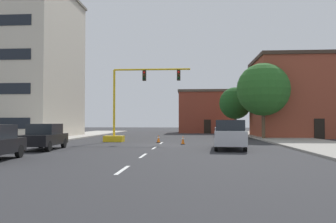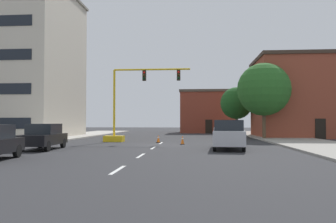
{
  "view_description": "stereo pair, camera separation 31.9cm",
  "coord_description": "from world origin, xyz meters",
  "px_view_note": "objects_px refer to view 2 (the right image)",
  "views": [
    {
      "loc": [
        2.71,
        -27.02,
        1.89
      ],
      "look_at": [
        0.44,
        4.58,
        2.83
      ],
      "focal_mm": 36.04,
      "sensor_mm": 36.0,
      "label": 1
    },
    {
      "loc": [
        3.03,
        -26.99,
        1.89
      ],
      "look_at": [
        0.44,
        4.58,
        2.83
      ],
      "focal_mm": 36.04,
      "sensor_mm": 36.0,
      "label": 2
    }
  ],
  "objects_px": {
    "tree_right_far": "(236,103)",
    "tree_right_mid": "(264,89)",
    "pickup_truck_silver": "(228,135)",
    "traffic_cone_roadside_a": "(182,140)",
    "traffic_signal_gantry": "(124,118)",
    "traffic_cone_roadside_b": "(158,139)",
    "sedan_black_near_left": "(44,136)"
  },
  "relations": [
    {
      "from": "traffic_signal_gantry",
      "to": "sedan_black_near_left",
      "type": "height_order",
      "value": "traffic_signal_gantry"
    },
    {
      "from": "tree_right_far",
      "to": "traffic_cone_roadside_a",
      "type": "height_order",
      "value": "tree_right_far"
    },
    {
      "from": "traffic_signal_gantry",
      "to": "traffic_cone_roadside_b",
      "type": "relative_size",
      "value": 11.25
    },
    {
      "from": "sedan_black_near_left",
      "to": "traffic_signal_gantry",
      "type": "bearing_deg",
      "value": 68.5
    },
    {
      "from": "sedan_black_near_left",
      "to": "tree_right_mid",
      "type": "bearing_deg",
      "value": 38.97
    },
    {
      "from": "tree_right_far",
      "to": "tree_right_mid",
      "type": "xyz_separation_m",
      "value": [
        1.69,
        -9.69,
        0.92
      ]
    },
    {
      "from": "pickup_truck_silver",
      "to": "sedan_black_near_left",
      "type": "xyz_separation_m",
      "value": [
        -12.45,
        -1.27,
        -0.09
      ]
    },
    {
      "from": "traffic_signal_gantry",
      "to": "sedan_black_near_left",
      "type": "distance_m",
      "value": 9.84
    },
    {
      "from": "tree_right_mid",
      "to": "sedan_black_near_left",
      "type": "relative_size",
      "value": 1.75
    },
    {
      "from": "pickup_truck_silver",
      "to": "traffic_cone_roadside_b",
      "type": "xyz_separation_m",
      "value": [
        -5.56,
        6.75,
        -0.62
      ]
    },
    {
      "from": "pickup_truck_silver",
      "to": "traffic_signal_gantry",
      "type": "bearing_deg",
      "value": 138.65
    },
    {
      "from": "pickup_truck_silver",
      "to": "traffic_cone_roadside_a",
      "type": "bearing_deg",
      "value": 125.99
    },
    {
      "from": "traffic_signal_gantry",
      "to": "traffic_cone_roadside_a",
      "type": "bearing_deg",
      "value": -30.3
    },
    {
      "from": "tree_right_far",
      "to": "traffic_cone_roadside_b",
      "type": "xyz_separation_m",
      "value": [
        -8.8,
        -15.73,
        -3.99
      ]
    },
    {
      "from": "traffic_signal_gantry",
      "to": "pickup_truck_silver",
      "type": "bearing_deg",
      "value": -41.35
    },
    {
      "from": "sedan_black_near_left",
      "to": "traffic_cone_roadside_a",
      "type": "bearing_deg",
      "value": 32.52
    },
    {
      "from": "traffic_cone_roadside_a",
      "to": "tree_right_mid",
      "type": "bearing_deg",
      "value": 44.97
    },
    {
      "from": "sedan_black_near_left",
      "to": "traffic_cone_roadside_a",
      "type": "relative_size",
      "value": 6.24
    },
    {
      "from": "tree_right_far",
      "to": "tree_right_mid",
      "type": "bearing_deg",
      "value": -80.09
    },
    {
      "from": "traffic_signal_gantry",
      "to": "traffic_cone_roadside_b",
      "type": "bearing_deg",
      "value": -17.73
    },
    {
      "from": "traffic_signal_gantry",
      "to": "tree_right_far",
      "type": "height_order",
      "value": "traffic_signal_gantry"
    },
    {
      "from": "pickup_truck_silver",
      "to": "traffic_cone_roadside_b",
      "type": "height_order",
      "value": "pickup_truck_silver"
    },
    {
      "from": "traffic_cone_roadside_a",
      "to": "traffic_signal_gantry",
      "type": "bearing_deg",
      "value": 149.7
    },
    {
      "from": "traffic_signal_gantry",
      "to": "traffic_cone_roadside_a",
      "type": "distance_m",
      "value": 6.7
    },
    {
      "from": "traffic_cone_roadside_a",
      "to": "traffic_cone_roadside_b",
      "type": "xyz_separation_m",
      "value": [
        -2.25,
        2.19,
        -0.01
      ]
    },
    {
      "from": "tree_right_mid",
      "to": "tree_right_far",
      "type": "bearing_deg",
      "value": 99.91
    },
    {
      "from": "sedan_black_near_left",
      "to": "traffic_cone_roadside_b",
      "type": "relative_size",
      "value": 6.46
    },
    {
      "from": "tree_right_mid",
      "to": "pickup_truck_silver",
      "type": "relative_size",
      "value": 1.46
    },
    {
      "from": "traffic_signal_gantry",
      "to": "tree_right_far",
      "type": "relative_size",
      "value": 1.24
    },
    {
      "from": "tree_right_mid",
      "to": "traffic_cone_roadside_b",
      "type": "xyz_separation_m",
      "value": [
        -10.49,
        -6.05,
        -4.91
      ]
    },
    {
      "from": "traffic_cone_roadside_b",
      "to": "tree_right_far",
      "type": "bearing_deg",
      "value": 60.78
    },
    {
      "from": "traffic_signal_gantry",
      "to": "traffic_cone_roadside_a",
      "type": "height_order",
      "value": "traffic_signal_gantry"
    }
  ]
}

